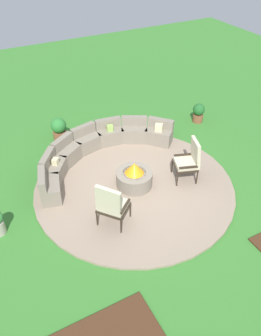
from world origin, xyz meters
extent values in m
plane|color=#387A2D|center=(0.00, 0.00, 0.00)|extent=(24.00, 24.00, 0.00)
cylinder|color=gray|center=(0.00, 0.00, 0.03)|extent=(4.94, 4.94, 0.06)
cylinder|color=gray|center=(0.00, 0.00, 0.25)|extent=(0.89, 0.89, 0.39)
cylinder|color=black|center=(0.00, 0.00, 0.42)|extent=(0.58, 0.58, 0.06)
cone|color=orange|center=(0.00, 0.00, 0.59)|extent=(0.46, 0.46, 0.28)
cube|color=gray|center=(1.52, 1.33, 0.28)|extent=(0.83, 0.85, 0.44)
cube|color=gray|center=(1.63, 1.42, 0.64)|extent=(0.61, 0.66, 0.28)
cube|color=gray|center=(0.96, 1.78, 0.28)|extent=(0.86, 0.75, 0.44)
cube|color=gray|center=(1.03, 1.90, 0.64)|extent=(0.73, 0.49, 0.28)
cube|color=gray|center=(0.27, 2.00, 0.28)|extent=(0.79, 0.55, 0.44)
cube|color=gray|center=(0.29, 2.14, 0.64)|extent=(0.75, 0.26, 0.28)
cube|color=gray|center=(-0.45, 1.97, 0.28)|extent=(0.82, 0.60, 0.44)
cube|color=gray|center=(-0.48, 2.11, 0.64)|extent=(0.76, 0.32, 0.28)
cube|color=gray|center=(-1.11, 1.69, 0.28)|extent=(0.87, 0.78, 0.44)
cube|color=gray|center=(-1.19, 1.81, 0.64)|extent=(0.71, 0.54, 0.28)
cube|color=gray|center=(-1.63, 1.19, 0.28)|extent=(0.80, 0.86, 0.44)
cube|color=gray|center=(-1.75, 1.27, 0.64)|extent=(0.56, 0.69, 0.28)
cube|color=gray|center=(-1.95, 0.54, 0.28)|extent=(0.63, 0.83, 0.44)
cube|color=gray|center=(-2.09, 0.58, 0.64)|extent=(0.35, 0.76, 0.28)
cube|color=beige|center=(1.48, 1.29, 0.60)|extent=(0.27, 0.27, 0.21)
cube|color=beige|center=(-1.59, 1.16, 0.58)|extent=(0.21, 0.21, 0.16)
cube|color=#93B756|center=(0.27, 1.95, 0.58)|extent=(0.20, 0.18, 0.17)
cylinder|color=#2D2319|center=(-0.95, -0.48, 0.25)|extent=(0.04, 0.04, 0.38)
cylinder|color=#2D2319|center=(-0.59, -0.91, 0.25)|extent=(0.04, 0.04, 0.38)
cylinder|color=#2D2319|center=(-1.34, -0.80, 0.25)|extent=(0.04, 0.04, 0.38)
cylinder|color=#2D2319|center=(-0.98, -1.23, 0.25)|extent=(0.04, 0.04, 0.38)
cube|color=#2D2319|center=(-0.97, -0.85, 0.47)|extent=(0.80, 0.81, 0.05)
cube|color=beige|center=(-0.97, -0.85, 0.54)|extent=(0.74, 0.74, 0.09)
cube|color=beige|center=(-1.15, -1.00, 0.85)|extent=(0.43, 0.54, 0.75)
cube|color=#2D2319|center=(-1.14, -0.65, 0.60)|extent=(0.39, 0.33, 0.04)
cube|color=#2D2319|center=(-0.80, -1.06, 0.60)|extent=(0.39, 0.33, 0.04)
cylinder|color=#2D2319|center=(0.92, -0.52, 0.25)|extent=(0.04, 0.04, 0.38)
cylinder|color=#2D2319|center=(1.10, -0.01, 0.25)|extent=(0.04, 0.04, 0.38)
cylinder|color=#2D2319|center=(1.39, -0.69, 0.25)|extent=(0.04, 0.04, 0.38)
cylinder|color=#2D2319|center=(1.57, -0.18, 0.25)|extent=(0.04, 0.04, 0.38)
cube|color=#2D2319|center=(1.24, -0.35, 0.47)|extent=(0.70, 0.72, 0.05)
cube|color=beige|center=(1.24, -0.35, 0.54)|extent=(0.64, 0.66, 0.09)
cube|color=beige|center=(1.46, -0.43, 0.83)|extent=(0.30, 0.56, 0.69)
cube|color=#2D2319|center=(1.16, -0.60, 0.60)|extent=(0.45, 0.20, 0.04)
cube|color=#2D2319|center=(1.33, -0.11, 0.60)|extent=(0.45, 0.20, 0.04)
cylinder|color=brown|center=(3.35, 1.87, 0.13)|extent=(0.33, 0.33, 0.25)
sphere|color=#236028|center=(3.35, 1.87, 0.44)|extent=(0.38, 0.38, 0.38)
cylinder|color=brown|center=(-0.95, 2.89, 0.15)|extent=(0.39, 0.39, 0.29)
sphere|color=#2D7A33|center=(-0.95, 2.89, 0.51)|extent=(0.45, 0.45, 0.45)
sphere|color=yellow|center=(-0.89, 2.89, 0.61)|extent=(0.18, 0.18, 0.18)
camera|label=1|loc=(-3.03, -5.53, 5.53)|focal=35.73mm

